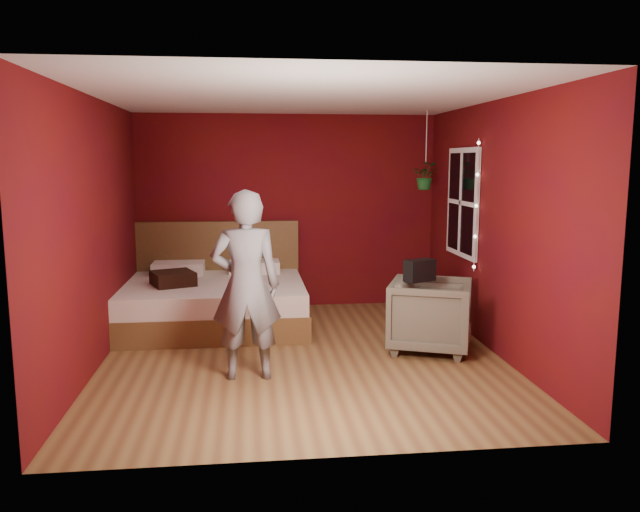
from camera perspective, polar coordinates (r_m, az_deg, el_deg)
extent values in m
plane|color=brown|center=(6.51, -1.61, -9.07)|extent=(4.50, 4.50, 0.00)
cube|color=#590F09|center=(8.48, -2.98, 4.06)|extent=(4.00, 0.02, 2.60)
cube|color=#590F09|center=(4.01, 1.12, -1.17)|extent=(4.00, 0.02, 2.60)
cube|color=#590F09|center=(6.38, -19.96, 2.01)|extent=(0.02, 4.50, 2.60)
cube|color=#590F09|center=(6.71, 15.72, 2.52)|extent=(0.02, 4.50, 2.60)
cube|color=silver|center=(6.23, -1.72, 14.46)|extent=(4.00, 4.50, 0.02)
cube|color=white|center=(7.52, 12.91, 4.79)|extent=(0.04, 0.97, 1.27)
cube|color=black|center=(7.51, 12.80, 4.79)|extent=(0.02, 0.85, 1.15)
cube|color=white|center=(7.51, 12.76, 4.79)|extent=(0.03, 0.05, 1.15)
cube|color=white|center=(7.51, 12.76, 4.79)|extent=(0.03, 0.85, 0.05)
cylinder|color=silver|center=(7.01, 14.10, 4.48)|extent=(0.01, 0.01, 1.45)
sphere|color=#FFF2CC|center=(7.09, 13.90, -0.97)|extent=(0.04, 0.04, 0.04)
sphere|color=#FFF2CC|center=(7.05, 14.00, 1.74)|extent=(0.04, 0.04, 0.04)
sphere|color=#FFF2CC|center=(7.01, 14.10, 4.48)|extent=(0.04, 0.04, 0.04)
sphere|color=#FFF2CC|center=(7.00, 14.20, 7.23)|extent=(0.04, 0.04, 0.04)
sphere|color=#FFF2CC|center=(7.00, 14.31, 9.99)|extent=(0.04, 0.04, 0.04)
cube|color=brown|center=(7.69, -9.56, -5.22)|extent=(2.16, 1.84, 0.30)
cube|color=silver|center=(7.63, -9.61, -3.25)|extent=(2.12, 1.80, 0.24)
cube|color=brown|center=(8.46, -9.34, -0.88)|extent=(2.16, 0.09, 1.19)
cube|color=white|center=(8.24, -12.81, -1.08)|extent=(0.65, 0.41, 0.15)
cube|color=white|center=(8.19, -6.03, -0.97)|extent=(0.65, 0.41, 0.15)
imported|color=slate|center=(5.69, -6.79, -2.69)|extent=(0.63, 0.42, 1.74)
imported|color=#6A6554|center=(6.67, 10.11, -5.35)|extent=(1.07, 1.06, 0.76)
cube|color=black|center=(6.48, 9.10, -1.30)|extent=(0.35, 0.27, 0.22)
cube|color=black|center=(7.51, -13.29, -2.00)|extent=(0.59, 0.59, 0.16)
cylinder|color=silver|center=(7.94, 9.72, 10.74)|extent=(0.01, 0.01, 0.63)
imported|color=#1B611F|center=(7.94, 9.62, 7.23)|extent=(0.37, 0.35, 0.34)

